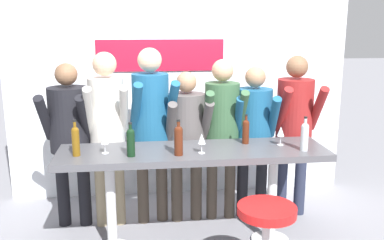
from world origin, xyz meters
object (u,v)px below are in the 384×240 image
object	(u,v)px
wine_bottle_1	(131,141)
wine_bottle_2	(76,140)
wine_glass_1	(202,139)
tasting_table	(193,164)
wine_glass_0	(105,140)
person_right	(254,127)
wine_glass_2	(281,132)
wine_bottle_4	(246,130)
bar_stool	(266,233)
person_center_right	(222,122)
person_far_right	(295,119)
person_center	(187,132)
person_center_left	(151,117)
wine_bottle_0	(179,139)
person_far_left	(69,129)
person_left	(107,120)
wine_bottle_3	(305,135)

from	to	relation	value
wine_bottle_1	wine_bottle_2	xyz separation A→B (m)	(-0.46, 0.07, 0.01)
wine_glass_1	tasting_table	bearing A→B (deg)	116.41
wine_bottle_1	wine_glass_0	xyz separation A→B (m)	(-0.23, 0.11, -0.01)
person_right	wine_glass_2	bearing A→B (deg)	-70.34
wine_bottle_1	wine_bottle_4	xyz separation A→B (m)	(1.06, 0.27, -0.01)
bar_stool	person_center_right	size ratio (longest dim) A/B	0.40
person_far_right	wine_glass_2	bearing A→B (deg)	-120.60
person_center	person_far_right	xyz separation A→B (m)	(1.14, 0.00, 0.10)
wine_bottle_1	person_center	bearing A→B (deg)	51.34
person_center_left	wine_bottle_0	world-z (taller)	person_center_left
bar_stool	wine_glass_0	bearing A→B (deg)	151.99
bar_stool	person_far_right	bearing A→B (deg)	62.44
person_right	wine_bottle_1	xyz separation A→B (m)	(-1.25, -0.69, 0.08)
person_far_left	wine_glass_0	world-z (taller)	person_far_left
bar_stool	person_right	xyz separation A→B (m)	(0.22, 1.25, 0.54)
wine_glass_0	person_center_left	bearing A→B (deg)	54.60
person_center_right	wine_bottle_2	size ratio (longest dim) A/B	5.41
person_far_right	wine_bottle_0	size ratio (longest dim) A/B	5.53
person_far_left	person_center	world-z (taller)	person_far_left
person_far_right	wine_bottle_2	bearing A→B (deg)	-162.66
person_right	person_center_right	bearing A→B (deg)	-173.03
person_left	person_far_right	world-z (taller)	person_left
person_far_left	wine_glass_1	world-z (taller)	person_far_left
bar_stool	person_far_right	size ratio (longest dim) A/B	0.40
person_right	bar_stool	bearing A→B (deg)	-92.91
person_far_left	wine_glass_0	size ratio (longest dim) A/B	9.49
tasting_table	person_center_left	distance (m)	0.74
person_center	person_center_right	bearing A→B (deg)	-2.86
wine_bottle_1	wine_glass_2	world-z (taller)	wine_bottle_1
tasting_table	wine_bottle_4	distance (m)	0.59
wine_glass_2	wine_bottle_2	bearing A→B (deg)	-176.67
wine_bottle_3	tasting_table	bearing A→B (deg)	171.38
wine_bottle_2	person_center_left	bearing A→B (deg)	43.66
person_right	wine_bottle_0	bearing A→B (deg)	-133.28
person_left	person_far_right	distance (m)	1.93
person_center_left	person_far_right	bearing A→B (deg)	-10.20
wine_bottle_3	person_far_right	bearing A→B (deg)	76.88
person_center	person_far_right	size ratio (longest dim) A/B	0.91
person_far_left	wine_bottle_3	world-z (taller)	person_far_left
person_center_right	wine_glass_1	bearing A→B (deg)	-113.22
wine_bottle_4	wine_bottle_1	bearing A→B (deg)	-165.80
bar_stool	wine_glass_2	distance (m)	1.02
person_center_right	wine_bottle_3	distance (m)	0.93
wine_bottle_4	person_center	bearing A→B (deg)	140.97
tasting_table	person_right	distance (m)	0.92
person_far_left	person_left	size ratio (longest dim) A/B	0.94
person_left	person_center_left	xyz separation A→B (m)	(0.44, 0.03, 0.02)
person_center	wine_bottle_4	size ratio (longest dim) A/B	5.68
wine_bottle_0	wine_bottle_1	world-z (taller)	wine_bottle_0
tasting_table	wine_glass_1	distance (m)	0.29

